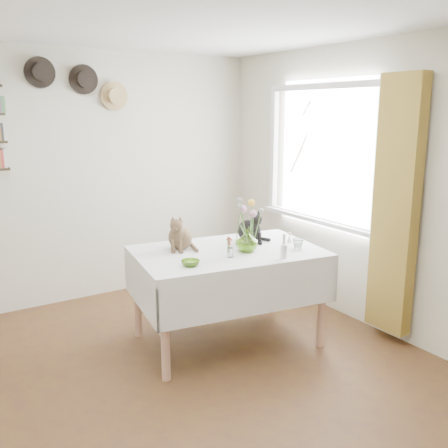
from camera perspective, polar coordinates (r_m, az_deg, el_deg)
room at (r=3.10m, az=-5.08°, el=0.47°), size 4.08×4.58×2.58m
window at (r=4.88m, az=11.23°, el=6.55°), size 0.12×1.52×1.32m
curtain at (r=4.25m, az=19.04°, el=1.83°), size 0.12×0.38×2.10m
dining_table at (r=4.13m, az=0.42°, el=-5.64°), size 1.62×1.18×0.80m
tabby_cat at (r=4.08m, az=-5.05°, el=-0.82°), size 0.32×0.33×0.30m
black_cat at (r=4.29m, az=2.90°, el=-0.13°), size 0.22×0.27×0.30m
flower_vase at (r=4.01m, az=2.65°, el=-1.90°), size 0.22×0.22×0.18m
green_bowl at (r=3.67m, az=-3.85°, el=-4.49°), size 0.17×0.17×0.04m
drinking_glass at (r=4.15m, az=8.44°, el=-2.25°), size 0.12×0.12×0.09m
candlestick at (r=3.87m, az=6.83°, el=-2.97°), size 0.05×0.05×0.19m
berry_jar at (r=3.86m, az=0.71°, el=-2.64°), size 0.05×0.05×0.18m
porcelain_figurine at (r=4.33m, az=7.49°, el=-1.58°), size 0.05×0.05×0.09m
flower_bouquet at (r=3.97m, az=2.61°, el=1.59°), size 0.17×0.13×0.39m
wall_hats at (r=5.11m, az=-16.03°, el=15.25°), size 0.98×0.09×0.48m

